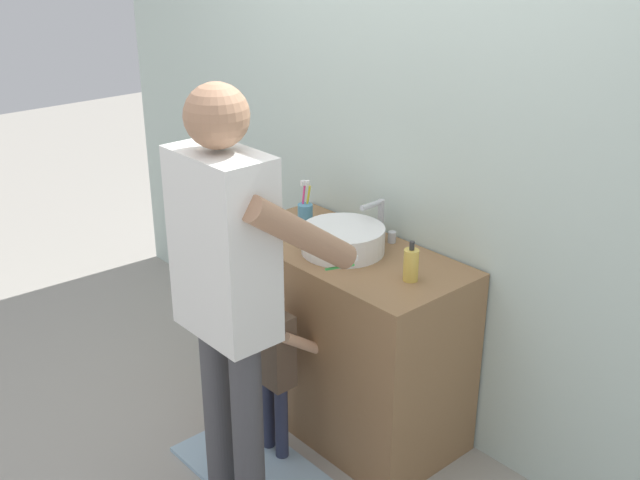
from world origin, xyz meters
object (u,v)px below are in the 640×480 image
(soap_bottle, at_px, (411,265))
(child_toddler, at_px, (275,358))
(toothbrush_cup, at_px, (305,213))
(adult_parent, at_px, (229,271))

(soap_bottle, bearing_deg, child_toddler, -134.10)
(toothbrush_cup, relative_size, soap_bottle, 1.25)
(adult_parent, bearing_deg, child_toddler, 112.70)
(toothbrush_cup, bearing_deg, child_toddler, -53.30)
(soap_bottle, relative_size, adult_parent, 0.10)
(child_toddler, xyz_separation_m, adult_parent, (0.12, -0.29, 0.53))
(toothbrush_cup, height_order, soap_bottle, toothbrush_cup)
(toothbrush_cup, xyz_separation_m, adult_parent, (0.47, -0.76, 0.10))
(toothbrush_cup, bearing_deg, soap_bottle, -6.12)
(soap_bottle, distance_m, child_toddler, 0.70)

